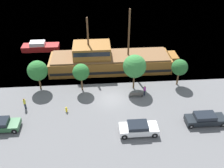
{
  "coord_description": "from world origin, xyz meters",
  "views": [
    {
      "loc": [
        -2.07,
        -28.09,
        21.27
      ],
      "look_at": [
        0.18,
        2.0,
        1.2
      ],
      "focal_mm": 40.0,
      "sensor_mm": 36.0,
      "label": 1
    }
  ],
  "objects_px": {
    "pirate_ship": "(108,60)",
    "pedestrian_walking_near": "(25,103)",
    "bench_promenade_east": "(136,94)",
    "parked_car_curb_front": "(205,119)",
    "parked_car_curb_mid": "(138,128)",
    "fire_hydrant": "(66,109)",
    "pedestrian_walking_far": "(145,90)",
    "moored_boat_dockside": "(40,47)"
  },
  "relations": [
    {
      "from": "pirate_ship",
      "to": "pedestrian_walking_near",
      "type": "bearing_deg",
      "value": -140.13
    },
    {
      "from": "pirate_ship",
      "to": "bench_promenade_east",
      "type": "relative_size",
      "value": 11.47
    },
    {
      "from": "parked_car_curb_front",
      "to": "parked_car_curb_mid",
      "type": "height_order",
      "value": "parked_car_curb_mid"
    },
    {
      "from": "fire_hydrant",
      "to": "pedestrian_walking_far",
      "type": "relative_size",
      "value": 0.48
    },
    {
      "from": "pirate_ship",
      "to": "moored_boat_dockside",
      "type": "xyz_separation_m",
      "value": [
        -12.61,
        8.27,
        -0.98
      ]
    },
    {
      "from": "moored_boat_dockside",
      "to": "parked_car_curb_front",
      "type": "distance_m",
      "value": 32.73
    },
    {
      "from": "parked_car_curb_front",
      "to": "pedestrian_walking_near",
      "type": "bearing_deg",
      "value": 168.66
    },
    {
      "from": "parked_car_curb_mid",
      "to": "bench_promenade_east",
      "type": "relative_size",
      "value": 2.46
    },
    {
      "from": "moored_boat_dockside",
      "to": "bench_promenade_east",
      "type": "bearing_deg",
      "value": -45.81
    },
    {
      "from": "parked_car_curb_front",
      "to": "fire_hydrant",
      "type": "height_order",
      "value": "parked_car_curb_front"
    },
    {
      "from": "pirate_ship",
      "to": "moored_boat_dockside",
      "type": "relative_size",
      "value": 3.04
    },
    {
      "from": "fire_hydrant",
      "to": "parked_car_curb_mid",
      "type": "bearing_deg",
      "value": -27.55
    },
    {
      "from": "fire_hydrant",
      "to": "bench_promenade_east",
      "type": "height_order",
      "value": "bench_promenade_east"
    },
    {
      "from": "pedestrian_walking_far",
      "to": "fire_hydrant",
      "type": "bearing_deg",
      "value": -164.83
    },
    {
      "from": "parked_car_curb_front",
      "to": "moored_boat_dockside",
      "type": "bearing_deg",
      "value": 136.34
    },
    {
      "from": "pirate_ship",
      "to": "parked_car_curb_mid",
      "type": "bearing_deg",
      "value": -80.46
    },
    {
      "from": "moored_boat_dockside",
      "to": "bench_promenade_east",
      "type": "height_order",
      "value": "moored_boat_dockside"
    },
    {
      "from": "parked_car_curb_mid",
      "to": "fire_hydrant",
      "type": "distance_m",
      "value": 9.89
    },
    {
      "from": "pirate_ship",
      "to": "pedestrian_walking_far",
      "type": "height_order",
      "value": "pirate_ship"
    },
    {
      "from": "pedestrian_walking_far",
      "to": "parked_car_curb_front",
      "type": "bearing_deg",
      "value": -45.45
    },
    {
      "from": "fire_hydrant",
      "to": "bench_promenade_east",
      "type": "distance_m",
      "value": 10.0
    },
    {
      "from": "bench_promenade_east",
      "to": "pirate_ship",
      "type": "bearing_deg",
      "value": 112.85
    },
    {
      "from": "pedestrian_walking_near",
      "to": "bench_promenade_east",
      "type": "bearing_deg",
      "value": 5.54
    },
    {
      "from": "pirate_ship",
      "to": "bench_promenade_east",
      "type": "xyz_separation_m",
      "value": [
        3.49,
        -8.29,
        -1.21
      ]
    },
    {
      "from": "parked_car_curb_mid",
      "to": "pedestrian_walking_far",
      "type": "relative_size",
      "value": 2.84
    },
    {
      "from": "pirate_ship",
      "to": "pedestrian_walking_far",
      "type": "bearing_deg",
      "value": -59.01
    },
    {
      "from": "moored_boat_dockside",
      "to": "fire_hydrant",
      "type": "height_order",
      "value": "moored_boat_dockside"
    },
    {
      "from": "parked_car_curb_front",
      "to": "bench_promenade_east",
      "type": "distance_m",
      "value": 9.7
    },
    {
      "from": "moored_boat_dockside",
      "to": "pirate_ship",
      "type": "bearing_deg",
      "value": -33.27
    },
    {
      "from": "parked_car_curb_front",
      "to": "pedestrian_walking_near",
      "type": "distance_m",
      "value": 23.21
    },
    {
      "from": "pedestrian_walking_far",
      "to": "pirate_ship",
      "type": "bearing_deg",
      "value": 120.99
    },
    {
      "from": "pirate_ship",
      "to": "bench_promenade_east",
      "type": "distance_m",
      "value": 9.08
    },
    {
      "from": "bench_promenade_east",
      "to": "pedestrian_walking_near",
      "type": "distance_m",
      "value": 15.25
    },
    {
      "from": "pirate_ship",
      "to": "parked_car_curb_front",
      "type": "height_order",
      "value": "pirate_ship"
    },
    {
      "from": "pirate_ship",
      "to": "moored_boat_dockside",
      "type": "distance_m",
      "value": 15.11
    },
    {
      "from": "parked_car_curb_front",
      "to": "pedestrian_walking_far",
      "type": "relative_size",
      "value": 3.05
    },
    {
      "from": "parked_car_curb_front",
      "to": "pedestrian_walking_far",
      "type": "height_order",
      "value": "pedestrian_walking_far"
    },
    {
      "from": "parked_car_curb_mid",
      "to": "bench_promenade_east",
      "type": "xyz_separation_m",
      "value": [
        0.9,
        7.13,
        -0.3
      ]
    },
    {
      "from": "moored_boat_dockside",
      "to": "parked_car_curb_front",
      "type": "bearing_deg",
      "value": -43.66
    },
    {
      "from": "parked_car_curb_front",
      "to": "pedestrian_walking_near",
      "type": "relative_size",
      "value": 2.87
    },
    {
      "from": "parked_car_curb_front",
      "to": "pedestrian_walking_near",
      "type": "xyz_separation_m",
      "value": [
        -22.76,
        4.57,
        0.15
      ]
    },
    {
      "from": "moored_boat_dockside",
      "to": "bench_promenade_east",
      "type": "distance_m",
      "value": 23.1
    }
  ]
}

